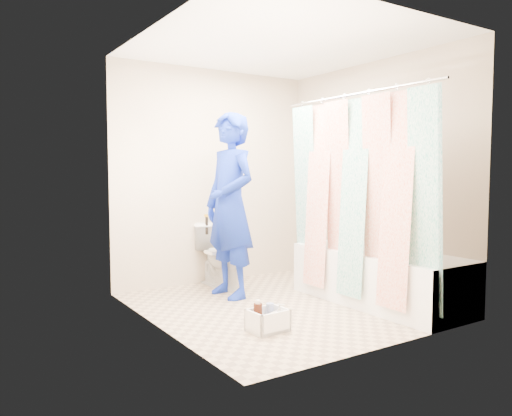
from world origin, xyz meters
TOP-DOWN VIEW (x-y plane):
  - floor at (0.00, 0.00)m, footprint 2.60×2.60m
  - ceiling at (0.00, 0.00)m, footprint 2.40×2.60m
  - wall_back at (0.00, 1.30)m, footprint 2.40×0.02m
  - wall_front at (0.00, -1.30)m, footprint 2.40×0.02m
  - wall_left at (-1.20, 0.00)m, footprint 0.02×2.60m
  - wall_right at (1.20, 0.00)m, footprint 0.02×2.60m
  - bathtub at (0.85, -0.43)m, footprint 0.70×1.75m
  - curtain_rod at (0.52, -0.43)m, footprint 0.02×1.90m
  - shower_curtain at (0.52, -0.43)m, footprint 0.06×1.75m
  - toilet at (-0.07, 1.03)m, footprint 0.39×0.68m
  - tank_lid at (-0.07, 0.92)m, footprint 0.42×0.19m
  - tank_internals at (-0.11, 1.21)m, footprint 0.17×0.05m
  - plumber at (-0.20, 0.59)m, footprint 0.50×0.71m
  - cleaning_caddy at (-0.51, -0.54)m, footprint 0.30×0.25m

SIDE VIEW (x-z plane):
  - floor at x=0.00m, z-range 0.00..0.00m
  - cleaning_caddy at x=-0.51m, z-range -0.03..0.19m
  - bathtub at x=0.85m, z-range 0.02..0.52m
  - toilet at x=-0.07m, z-range 0.00..0.69m
  - tank_lid at x=-0.07m, z-range 0.39..0.42m
  - tank_internals at x=-0.11m, z-range 0.56..0.79m
  - plumber at x=-0.20m, z-range 0.00..1.84m
  - shower_curtain at x=0.52m, z-range 0.12..1.92m
  - wall_back at x=0.00m, z-range 0.00..2.40m
  - wall_front at x=0.00m, z-range 0.00..2.40m
  - wall_left at x=-1.20m, z-range 0.00..2.40m
  - wall_right at x=1.20m, z-range 0.00..2.40m
  - curtain_rod at x=0.52m, z-range 1.94..1.96m
  - ceiling at x=0.00m, z-range 2.39..2.41m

